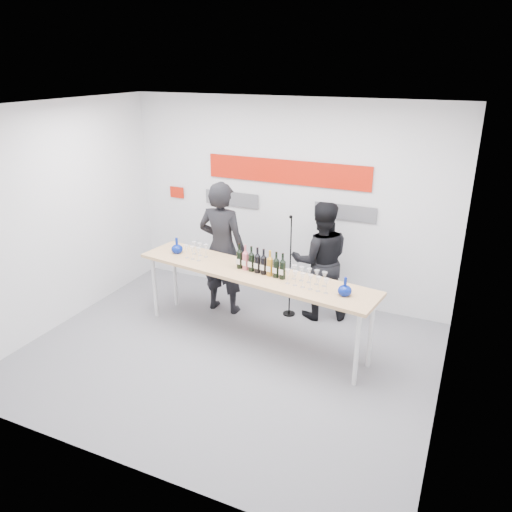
{
  "coord_description": "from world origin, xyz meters",
  "views": [
    {
      "loc": [
        2.55,
        -4.74,
        3.45
      ],
      "look_at": [
        0.13,
        0.6,
        1.15
      ],
      "focal_mm": 35.0,
      "sensor_mm": 36.0,
      "label": 1
    }
  ],
  "objects_px": {
    "tasting_table": "(253,277)",
    "mic_stand": "(290,286)",
    "presenter_right": "(321,261)",
    "presenter_left": "(222,248)"
  },
  "relations": [
    {
      "from": "presenter_right",
      "to": "mic_stand",
      "type": "height_order",
      "value": "presenter_right"
    },
    {
      "from": "tasting_table",
      "to": "presenter_left",
      "type": "xyz_separation_m",
      "value": [
        -0.76,
        0.61,
        0.06
      ]
    },
    {
      "from": "tasting_table",
      "to": "presenter_left",
      "type": "distance_m",
      "value": 0.97
    },
    {
      "from": "presenter_right",
      "to": "mic_stand",
      "type": "distance_m",
      "value": 0.57
    },
    {
      "from": "presenter_right",
      "to": "presenter_left",
      "type": "bearing_deg",
      "value": -8.45
    },
    {
      "from": "tasting_table",
      "to": "presenter_left",
      "type": "bearing_deg",
      "value": 149.63
    },
    {
      "from": "presenter_right",
      "to": "mic_stand",
      "type": "relative_size",
      "value": 1.12
    },
    {
      "from": "tasting_table",
      "to": "presenter_right",
      "type": "bearing_deg",
      "value": 68.07
    },
    {
      "from": "mic_stand",
      "to": "presenter_right",
      "type": "bearing_deg",
      "value": 19.47
    },
    {
      "from": "tasting_table",
      "to": "mic_stand",
      "type": "xyz_separation_m",
      "value": [
        0.19,
        0.85,
        -0.44
      ]
    }
  ]
}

